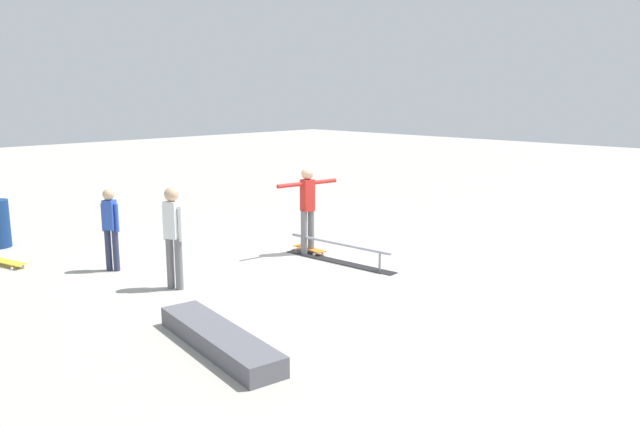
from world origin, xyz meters
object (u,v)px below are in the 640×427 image
(grind_rail, at_px, (339,254))
(loose_skateboard_yellow, at_px, (8,262))
(bystander_blue_shirt, at_px, (110,225))
(skater_main, at_px, (307,204))
(bystander_white_shirt, at_px, (173,232))
(skate_ledge, at_px, (219,339))
(skateboard_main, at_px, (309,249))

(grind_rail, bearing_deg, loose_skateboard_yellow, 43.32)
(bystander_blue_shirt, bearing_deg, skater_main, 32.67)
(bystander_white_shirt, bearing_deg, skate_ledge, -42.35)
(grind_rail, xyz_separation_m, loose_skateboard_yellow, (4.11, 4.46, -0.09))
(bystander_blue_shirt, bearing_deg, skate_ledge, -40.77)
(grind_rail, xyz_separation_m, skate_ledge, (-1.67, 3.98, -0.04))
(bystander_blue_shirt, bearing_deg, skateboard_main, 33.91)
(skate_ledge, relative_size, loose_skateboard_yellow, 2.90)
(skate_ledge, xyz_separation_m, skater_main, (2.53, -4.00, 0.87))
(bystander_white_shirt, bearing_deg, bystander_blue_shirt, 165.75)
(loose_skateboard_yellow, bearing_deg, skate_ledge, -9.45)
(skate_ledge, distance_m, skater_main, 4.81)
(skate_ledge, distance_m, bystander_blue_shirt, 4.29)
(skateboard_main, relative_size, loose_skateboard_yellow, 0.98)
(bystander_blue_shirt, distance_m, loose_skateboard_yellow, 2.16)
(grind_rail, relative_size, bystander_white_shirt, 1.51)
(bystander_white_shirt, xyz_separation_m, loose_skateboard_yellow, (3.31, 1.43, -0.87))
(skater_main, bearing_deg, bystander_blue_shirt, 161.64)
(skater_main, bearing_deg, skate_ledge, -139.43)
(bystander_blue_shirt, relative_size, loose_skateboard_yellow, 1.80)
(skate_ledge, xyz_separation_m, bystander_white_shirt, (2.47, -0.95, 0.82))
(grind_rail, relative_size, bystander_blue_shirt, 1.69)
(skate_ledge, bearing_deg, skateboard_main, -57.84)
(grind_rail, xyz_separation_m, bystander_blue_shirt, (2.49, 3.24, 0.67))
(grind_rail, bearing_deg, skater_main, -5.58)
(skateboard_main, bearing_deg, grind_rail, 176.63)
(skate_ledge, relative_size, skateboard_main, 2.94)
(grind_rail, distance_m, skateboard_main, 0.91)
(skateboard_main, distance_m, bystander_blue_shirt, 3.79)
(skate_ledge, distance_m, skateboard_main, 4.84)
(skate_ledge, bearing_deg, loose_skateboard_yellow, 4.75)
(skateboard_main, relative_size, bystander_blue_shirt, 0.55)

